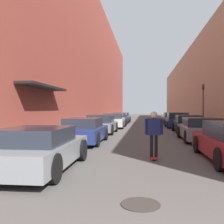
{
  "coord_description": "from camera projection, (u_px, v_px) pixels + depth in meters",
  "views": [
    {
      "loc": [
        -0.09,
        -1.25,
        1.68
      ],
      "look_at": [
        -1.88,
        12.63,
        1.55
      ],
      "focal_mm": 40.0,
      "sensor_mm": 36.0,
      "label": 1
    }
  ],
  "objects": [
    {
      "name": "ground",
      "position": [
        145.0,
        125.0,
        27.37
      ],
      "size": [
        144.86,
        144.86,
        0.0
      ],
      "primitive_type": "plane",
      "color": "#4C4947"
    },
    {
      "name": "curb_strip_left",
      "position": [
        109.0,
        121.0,
        34.53
      ],
      "size": [
        1.8,
        65.85,
        0.12
      ],
      "color": "gray",
      "rests_on": "ground"
    },
    {
      "name": "curb_strip_right",
      "position": [
        182.0,
        122.0,
        33.27
      ],
      "size": [
        1.8,
        65.85,
        0.12
      ],
      "color": "gray",
      "rests_on": "ground"
    },
    {
      "name": "building_row_left",
      "position": [
        88.0,
        65.0,
        34.82
      ],
      "size": [
        4.9,
        65.85,
        15.93
      ],
      "color": "brown",
      "rests_on": "ground"
    },
    {
      "name": "building_row_right",
      "position": [
        205.0,
        85.0,
        32.84
      ],
      "size": [
        4.9,
        65.85,
        9.94
      ],
      "color": "tan",
      "rests_on": "ground"
    },
    {
      "name": "parked_car_left_0",
      "position": [
        38.0,
        149.0,
        7.0
      ],
      "size": [
        2.03,
        4.23,
        1.19
      ],
      "color": "gray",
      "rests_on": "ground"
    },
    {
      "name": "parked_car_left_1",
      "position": [
        84.0,
        131.0,
        12.51
      ],
      "size": [
        1.96,
        4.1,
        1.26
      ],
      "color": "navy",
      "rests_on": "ground"
    },
    {
      "name": "parked_car_left_2",
      "position": [
        101.0,
        124.0,
        17.7
      ],
      "size": [
        1.98,
        4.13,
        1.31
      ],
      "color": "gray",
      "rests_on": "ground"
    },
    {
      "name": "parked_car_left_3",
      "position": [
        114.0,
        121.0,
        23.08
      ],
      "size": [
        2.03,
        4.6,
        1.32
      ],
      "color": "#B7B7BC",
      "rests_on": "ground"
    },
    {
      "name": "parked_car_left_4",
      "position": [
        119.0,
        119.0,
        28.26
      ],
      "size": [
        1.97,
        4.48,
        1.29
      ],
      "color": "navy",
      "rests_on": "ground"
    },
    {
      "name": "parked_car_left_5",
      "position": [
        122.0,
        117.0,
        33.1
      ],
      "size": [
        2.06,
        3.99,
        1.29
      ],
      "color": "#515459",
      "rests_on": "ground"
    },
    {
      "name": "parked_car_right_1",
      "position": [
        200.0,
        129.0,
        13.48
      ],
      "size": [
        2.06,
        4.44,
        1.25
      ],
      "color": "gray",
      "rests_on": "ground"
    },
    {
      "name": "parked_car_right_2",
      "position": [
        187.0,
        124.0,
        18.4
      ],
      "size": [
        1.96,
        4.28,
        1.29
      ],
      "color": "black",
      "rests_on": "ground"
    },
    {
      "name": "parked_car_right_3",
      "position": [
        177.0,
        120.0,
        23.39
      ],
      "size": [
        2.09,
        4.25,
        1.4
      ],
      "color": "navy",
      "rests_on": "ground"
    },
    {
      "name": "parked_car_right_4",
      "position": [
        171.0,
        118.0,
        29.32
      ],
      "size": [
        1.87,
        4.65,
        1.35
      ],
      "color": "#515459",
      "rests_on": "ground"
    },
    {
      "name": "skateboarder",
      "position": [
        154.0,
        130.0,
        8.49
      ],
      "size": [
        0.62,
        0.78,
        1.62
      ],
      "color": "#B2231E",
      "rests_on": "ground"
    },
    {
      "name": "manhole_cover",
      "position": [
        141.0,
        204.0,
        4.41
      ],
      "size": [
        0.7,
        0.7,
        0.02
      ],
      "color": "#332D28",
      "rests_on": "ground"
    },
    {
      "name": "traffic_light",
      "position": [
        203.0,
        101.0,
        20.69
      ],
      "size": [
        0.16,
        0.22,
        3.66
      ],
      "color": "#2D2D2D",
      "rests_on": "curb_strip_right"
    }
  ]
}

